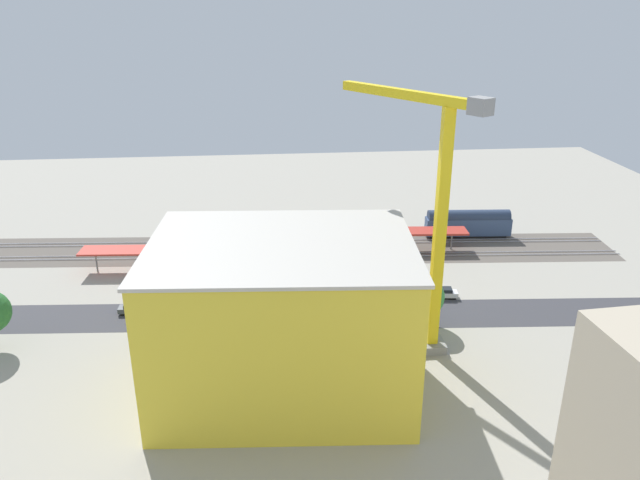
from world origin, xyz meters
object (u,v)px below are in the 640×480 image
object	(u,v)px
parked_car_6	(132,309)
construction_building	(283,319)
traffic_light	(333,300)
parked_car_4	(236,303)
platform_canopy_near	(223,249)
tower_crane	(431,206)
parked_car_0	(444,293)
platform_canopy_far	(323,232)
parked_car_3	(293,300)
street_tree_1	(424,297)
parked_car_2	(343,299)
box_truck_0	(365,307)
locomotive	(355,233)
passenger_coach	(468,223)
street_tree_2	(284,301)
parked_car_1	(397,296)
box_truck_1	(327,304)
parked_car_5	(185,306)

from	to	relation	value
parked_car_6	construction_building	size ratio (longest dim) A/B	0.14
traffic_light	parked_car_4	bearing A→B (deg)	-29.62
platform_canopy_near	construction_building	xyz separation A→B (m)	(-9.26, 36.47, 5.58)
parked_car_4	tower_crane	bearing A→B (deg)	152.58
parked_car_0	parked_car_4	bearing A→B (deg)	0.05
platform_canopy_far	parked_car_0	world-z (taller)	platform_canopy_far
platform_canopy_far	parked_car_3	size ratio (longest dim) A/B	12.97
platform_canopy_far	street_tree_1	world-z (taller)	street_tree_1
platform_canopy_far	parked_car_2	size ratio (longest dim) A/B	12.80
box_truck_0	platform_canopy_far	bearing A→B (deg)	-81.89
locomotive	street_tree_1	bearing A→B (deg)	98.08
platform_canopy_far	street_tree_1	size ratio (longest dim) A/B	7.20
parked_car_2	passenger_coach	bearing A→B (deg)	-137.58
locomotive	parked_car_4	distance (m)	34.83
street_tree_1	traffic_light	distance (m)	13.46
street_tree_2	platform_canopy_near	bearing A→B (deg)	-67.15
locomotive	parked_car_0	world-z (taller)	locomotive
parked_car_1	street_tree_2	size ratio (longest dim) A/B	0.56
platform_canopy_far	parked_car_0	bearing A→B (deg)	129.04
locomotive	traffic_light	distance (m)	35.57
box_truck_0	box_truck_1	distance (m)	5.93
passenger_coach	parked_car_0	world-z (taller)	passenger_coach
parked_car_6	tower_crane	xyz separation A→B (m)	(-42.33, 13.23, 19.77)
parked_car_4	construction_building	distance (m)	24.48
tower_crane	box_truck_0	bearing A→B (deg)	-52.55
parked_car_1	construction_building	world-z (taller)	construction_building
platform_canopy_near	parked_car_5	world-z (taller)	platform_canopy_near
platform_canopy_far	street_tree_2	distance (m)	31.89
parked_car_0	parked_car_6	bearing A→B (deg)	0.56
parked_car_5	box_truck_0	xyz separation A→B (m)	(-27.68, 4.64, 0.93)
street_tree_1	street_tree_2	size ratio (longest dim) A/B	0.93
box_truck_1	parked_car_2	bearing A→B (deg)	-131.39
platform_canopy_near	street_tree_2	distance (m)	25.52
parked_car_0	tower_crane	size ratio (longest dim) A/B	0.13
platform_canopy_far	parked_car_4	distance (m)	27.19
platform_canopy_far	parked_car_3	distance (m)	22.96
parked_car_5	tower_crane	bearing A→B (deg)	158.83
parked_car_5	parked_car_1	bearing A→B (deg)	-179.93
traffic_light	platform_canopy_far	bearing A→B (deg)	-92.98
parked_car_3	platform_canopy_near	bearing A→B (deg)	-51.33
street_tree_2	street_tree_1	bearing A→B (deg)	-179.24
parked_car_0	platform_canopy_far	bearing A→B (deg)	-50.96
passenger_coach	box_truck_1	bearing A→B (deg)	43.06
locomotive	parked_car_3	world-z (taller)	locomotive
parked_car_6	box_truck_0	size ratio (longest dim) A/B	0.44
parked_car_4	construction_building	size ratio (longest dim) A/B	0.14
platform_canopy_near	box_truck_1	xyz separation A→B (m)	(-16.51, 18.49, -2.13)
parked_car_5	street_tree_1	world-z (taller)	street_tree_1
platform_canopy_near	parked_car_6	world-z (taller)	platform_canopy_near
box_truck_0	traffic_light	bearing A→B (deg)	30.13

